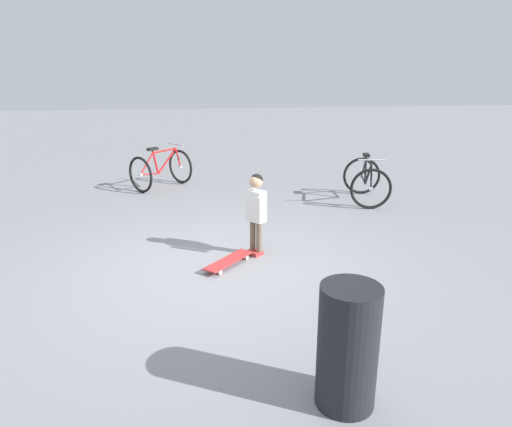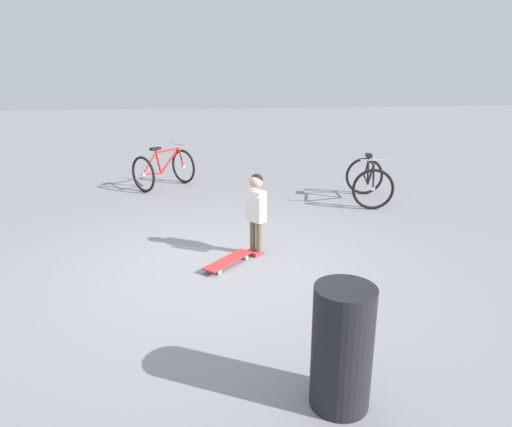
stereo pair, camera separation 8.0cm
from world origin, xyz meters
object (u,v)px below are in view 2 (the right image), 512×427
Objects in this scene: bicycle_mid at (164,169)px; skateboard at (228,261)px; trash_bin at (342,347)px; child_person at (256,205)px; bicycle_near at (369,181)px.

skateboard is at bearing 13.51° from bicycle_mid.
child_person is at bearing -175.69° from trash_bin.
bicycle_mid is at bearing -112.85° from bicycle_near.
skateboard is at bearing -50.77° from child_person.
bicycle_near is at bearing 133.26° from child_person.
bicycle_near is 0.94× the size of bicycle_mid.
child_person is 1.17× the size of trash_bin.
child_person is 0.83× the size of bicycle_mid.
trash_bin is at bearing -22.98° from bicycle_near.
trash_bin is at bearing 13.45° from bicycle_mid.
bicycle_near is 1.32× the size of trash_bin.
trash_bin is (6.62, 1.58, 0.07)m from bicycle_mid.
child_person is at bearing -46.74° from bicycle_near.
bicycle_mid is 6.81m from trash_bin.
skateboard is (0.31, -0.38, -0.60)m from child_person.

